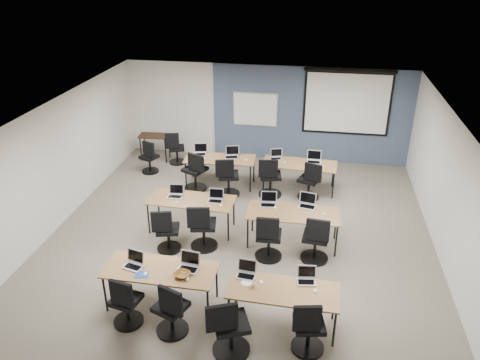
% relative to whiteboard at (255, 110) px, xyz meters
% --- Properties ---
extents(floor, '(8.00, 9.00, 0.02)m').
position_rel_whiteboard_xyz_m(floor, '(0.30, -4.43, -1.45)').
color(floor, '#6B6354').
rests_on(floor, ground).
extents(ceiling, '(8.00, 9.00, 0.02)m').
position_rel_whiteboard_xyz_m(ceiling, '(0.30, -4.43, 1.25)').
color(ceiling, white).
rests_on(ceiling, ground).
extents(wall_back, '(8.00, 0.04, 2.70)m').
position_rel_whiteboard_xyz_m(wall_back, '(0.30, 0.07, -0.10)').
color(wall_back, beige).
rests_on(wall_back, ground).
extents(wall_front, '(8.00, 0.04, 2.70)m').
position_rel_whiteboard_xyz_m(wall_front, '(0.30, -8.93, -0.10)').
color(wall_front, beige).
rests_on(wall_front, ground).
extents(wall_left, '(0.04, 9.00, 2.70)m').
position_rel_whiteboard_xyz_m(wall_left, '(-3.70, -4.43, -0.10)').
color(wall_left, beige).
rests_on(wall_left, ground).
extents(wall_right, '(0.04, 9.00, 2.70)m').
position_rel_whiteboard_xyz_m(wall_right, '(4.30, -4.43, -0.10)').
color(wall_right, beige).
rests_on(wall_right, ground).
extents(blue_accent_panel, '(5.50, 0.04, 2.70)m').
position_rel_whiteboard_xyz_m(blue_accent_panel, '(1.55, 0.04, -0.10)').
color(blue_accent_panel, '#3D5977').
rests_on(blue_accent_panel, wall_back).
extents(whiteboard, '(1.28, 0.03, 0.98)m').
position_rel_whiteboard_xyz_m(whiteboard, '(0.00, 0.00, 0.00)').
color(whiteboard, silver).
rests_on(whiteboard, wall_back).
extents(projector_screen, '(2.40, 0.10, 1.82)m').
position_rel_whiteboard_xyz_m(projector_screen, '(2.50, -0.02, 0.44)').
color(projector_screen, black).
rests_on(projector_screen, wall_back).
extents(training_table_front_left, '(1.87, 0.78, 0.73)m').
position_rel_whiteboard_xyz_m(training_table_front_left, '(-0.64, -6.61, -0.76)').
color(training_table_front_left, brown).
rests_on(training_table_front_left, floor).
extents(training_table_front_right, '(1.73, 0.72, 0.73)m').
position_rel_whiteboard_xyz_m(training_table_front_right, '(1.41, -6.80, -0.77)').
color(training_table_front_right, brown).
rests_on(training_table_front_right, floor).
extents(training_table_mid_left, '(1.84, 0.77, 0.73)m').
position_rel_whiteboard_xyz_m(training_table_mid_left, '(-0.77, -4.18, -0.76)').
color(training_table_mid_left, olive).
rests_on(training_table_mid_left, floor).
extents(training_table_mid_right, '(1.87, 0.78, 0.73)m').
position_rel_whiteboard_xyz_m(training_table_mid_right, '(1.40, -4.37, -0.76)').
color(training_table_mid_right, '#9C6136').
rests_on(training_table_mid_right, floor).
extents(training_table_back_left, '(1.78, 0.74, 0.73)m').
position_rel_whiteboard_xyz_m(training_table_back_left, '(-0.63, -1.92, -0.77)').
color(training_table_back_left, brown).
rests_on(training_table_back_left, floor).
extents(training_table_back_right, '(1.83, 0.76, 0.73)m').
position_rel_whiteboard_xyz_m(training_table_back_right, '(1.38, -1.90, -0.76)').
color(training_table_back_right, '#9E6F44').
rests_on(training_table_back_right, floor).
extents(laptop_0, '(0.32, 0.27, 0.24)m').
position_rel_whiteboard_xyz_m(laptop_0, '(-1.10, -6.59, -0.66)').
color(laptop_0, silver).
rests_on(laptop_0, training_table_front_left).
extents(mouse_0, '(0.08, 0.11, 0.04)m').
position_rel_whiteboard_xyz_m(mouse_0, '(-0.83, -6.79, -0.71)').
color(mouse_0, white).
rests_on(mouse_0, training_table_front_left).
extents(task_chair_0, '(0.48, 0.48, 0.97)m').
position_rel_whiteboard_xyz_m(task_chair_0, '(-1.05, -7.19, -1.05)').
color(task_chair_0, black).
rests_on(task_chair_0, floor).
extents(laptop_1, '(0.34, 0.29, 0.26)m').
position_rel_whiteboard_xyz_m(laptop_1, '(-0.18, -6.49, -0.66)').
color(laptop_1, silver).
rests_on(laptop_1, training_table_front_left).
extents(mouse_1, '(0.08, 0.11, 0.04)m').
position_rel_whiteboard_xyz_m(mouse_1, '(-0.13, -6.81, -0.71)').
color(mouse_1, white).
rests_on(mouse_1, training_table_front_left).
extents(task_chair_1, '(0.54, 0.51, 1.00)m').
position_rel_whiteboard_xyz_m(task_chair_1, '(-0.28, -7.25, -1.04)').
color(task_chair_1, black).
rests_on(task_chair_1, floor).
extents(laptop_2, '(0.31, 0.26, 0.24)m').
position_rel_whiteboard_xyz_m(laptop_2, '(0.79, -6.52, -0.66)').
color(laptop_2, silver).
rests_on(laptop_2, training_table_front_right).
extents(mouse_2, '(0.07, 0.10, 0.03)m').
position_rel_whiteboard_xyz_m(mouse_2, '(1.04, -6.68, -0.71)').
color(mouse_2, white).
rests_on(mouse_2, training_table_front_right).
extents(task_chair_2, '(0.61, 0.57, 1.05)m').
position_rel_whiteboard_xyz_m(task_chair_2, '(0.68, -7.50, -1.01)').
color(task_chair_2, black).
rests_on(task_chair_2, floor).
extents(laptop_3, '(0.30, 0.25, 0.23)m').
position_rel_whiteboard_xyz_m(laptop_3, '(1.75, -6.51, -0.66)').
color(laptop_3, '#ADADB0').
rests_on(laptop_3, training_table_front_right).
extents(mouse_3, '(0.06, 0.10, 0.03)m').
position_rel_whiteboard_xyz_m(mouse_3, '(1.89, -6.75, -0.71)').
color(mouse_3, white).
rests_on(mouse_3, training_table_front_right).
extents(task_chair_3, '(0.50, 0.50, 0.99)m').
position_rel_whiteboard_xyz_m(task_chair_3, '(1.83, -7.26, -1.04)').
color(task_chair_3, black).
rests_on(task_chair_3, floor).
extents(laptop_4, '(0.32, 0.27, 0.24)m').
position_rel_whiteboard_xyz_m(laptop_4, '(-1.14, -4.09, -0.66)').
color(laptop_4, silver).
rests_on(laptop_4, training_table_mid_left).
extents(mouse_4, '(0.09, 0.11, 0.04)m').
position_rel_whiteboard_xyz_m(mouse_4, '(-1.03, -4.38, -0.71)').
color(mouse_4, white).
rests_on(mouse_4, training_table_mid_left).
extents(task_chair_4, '(0.50, 0.50, 0.98)m').
position_rel_whiteboard_xyz_m(task_chair_4, '(-1.05, -5.06, -1.05)').
color(task_chair_4, black).
rests_on(task_chair_4, floor).
extents(laptop_5, '(0.31, 0.27, 0.24)m').
position_rel_whiteboard_xyz_m(laptop_5, '(-0.25, -4.14, -0.66)').
color(laptop_5, silver).
rests_on(laptop_5, training_table_mid_left).
extents(mouse_5, '(0.08, 0.11, 0.04)m').
position_rel_whiteboard_xyz_m(mouse_5, '(-0.09, -4.34, -0.71)').
color(mouse_5, white).
rests_on(mouse_5, training_table_mid_left).
extents(task_chair_5, '(0.55, 0.55, 1.03)m').
position_rel_whiteboard_xyz_m(task_chair_5, '(-0.37, -4.85, -1.02)').
color(task_chair_5, black).
rests_on(task_chair_5, floor).
extents(laptop_6, '(0.34, 0.29, 0.25)m').
position_rel_whiteboard_xyz_m(laptop_6, '(0.86, -4.12, -0.66)').
color(laptop_6, silver).
rests_on(laptop_6, training_table_mid_right).
extents(mouse_6, '(0.08, 0.11, 0.03)m').
position_rel_whiteboard_xyz_m(mouse_6, '(1.01, -4.25, -0.71)').
color(mouse_6, white).
rests_on(mouse_6, training_table_mid_right).
extents(task_chair_6, '(0.54, 0.54, 1.01)m').
position_rel_whiteboard_xyz_m(task_chair_6, '(0.97, -4.99, -1.03)').
color(task_chair_6, black).
rests_on(task_chair_6, floor).
extents(laptop_7, '(0.35, 0.30, 0.26)m').
position_rel_whiteboard_xyz_m(laptop_7, '(1.66, -4.04, -0.66)').
color(laptop_7, '#AEAEAF').
rests_on(laptop_7, training_table_mid_right).
extents(mouse_7, '(0.07, 0.11, 0.04)m').
position_rel_whiteboard_xyz_m(mouse_7, '(2.02, -4.35, -0.71)').
color(mouse_7, white).
rests_on(mouse_7, training_table_mid_right).
extents(task_chair_7, '(0.55, 0.55, 1.02)m').
position_rel_whiteboard_xyz_m(task_chair_7, '(1.88, -4.91, -1.03)').
color(task_chair_7, black).
rests_on(task_chair_7, floor).
extents(laptop_8, '(0.35, 0.30, 0.26)m').
position_rel_whiteboard_xyz_m(laptop_8, '(-1.19, -1.73, -0.66)').
color(laptop_8, silver).
rests_on(laptop_8, training_table_back_left).
extents(mouse_8, '(0.07, 0.11, 0.04)m').
position_rel_whiteboard_xyz_m(mouse_8, '(-1.03, -1.99, -0.71)').
color(mouse_8, white).
rests_on(mouse_8, training_table_back_left).
extents(task_chair_8, '(0.61, 0.57, 1.05)m').
position_rel_whiteboard_xyz_m(task_chair_8, '(-1.17, -2.35, -1.01)').
color(task_chair_8, black).
rests_on(task_chair_8, floor).
extents(laptop_9, '(0.35, 0.30, 0.27)m').
position_rel_whiteboard_xyz_m(laptop_9, '(-0.35, -1.77, -0.65)').
color(laptop_9, '#B8B8C4').
rests_on(laptop_9, training_table_back_left).
extents(mouse_9, '(0.07, 0.11, 0.04)m').
position_rel_whiteboard_xyz_m(mouse_9, '(0.05, -1.94, -0.71)').
color(mouse_9, white).
rests_on(mouse_9, training_table_back_left).
extents(task_chair_9, '(0.55, 0.55, 1.03)m').
position_rel_whiteboard_xyz_m(task_chair_9, '(-0.31, -2.51, -1.02)').
color(task_chair_9, black).
rests_on(task_chair_9, floor).
extents(laptop_10, '(0.30, 0.26, 0.23)m').
position_rel_whiteboard_xyz_m(laptop_10, '(0.78, -1.68, -0.66)').
color(laptop_10, silver).
rests_on(laptop_10, training_table_back_right).
extents(mouse_10, '(0.08, 0.10, 0.03)m').
position_rel_whiteboard_xyz_m(mouse_10, '(1.02, -1.92, -0.71)').
color(mouse_10, white).
rests_on(mouse_10, training_table_back_right).
extents(task_chair_10, '(0.57, 0.57, 1.04)m').
position_rel_whiteboard_xyz_m(task_chair_10, '(0.71, -2.37, -1.02)').
color(task_chair_10, black).
rests_on(task_chair_10, floor).
extents(laptop_11, '(0.36, 0.30, 0.27)m').
position_rel_whiteboard_xyz_m(laptop_11, '(1.73, -1.73, -0.65)').
color(laptop_11, silver).
rests_on(laptop_11, training_table_back_right).
extents(mouse_11, '(0.06, 0.09, 0.03)m').
position_rel_whiteboard_xyz_m(mouse_11, '(1.96, -2.00, -0.71)').
color(mouse_11, white).
rests_on(mouse_11, training_table_back_right).
extents(task_chair_11, '(0.55, 0.52, 1.00)m').
position_rel_whiteboard_xyz_m(task_chair_11, '(1.67, -2.35, -1.04)').
color(task_chair_11, black).
rests_on(task_chair_11, floor).
extents(blue_mousepad, '(0.26, 0.23, 0.01)m').
position_rel_whiteboard_xyz_m(blue_mousepad, '(-0.89, -6.81, -0.72)').
color(blue_mousepad, '#244599').
rests_on(blue_mousepad, training_table_front_left).
extents(snack_bowl, '(0.37, 0.37, 0.07)m').
position_rel_whiteboard_xyz_m(snack_bowl, '(-0.24, -6.73, -0.68)').
color(snack_bowl, olive).
rests_on(snack_bowl, training_table_front_left).
extents(snack_plate, '(0.21, 0.21, 0.01)m').
position_rel_whiteboard_xyz_m(snack_plate, '(0.81, -6.74, -0.71)').
color(snack_plate, white).
rests_on(snack_plate, training_table_front_right).
extents(coffee_cup, '(0.07, 0.07, 0.05)m').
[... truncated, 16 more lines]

